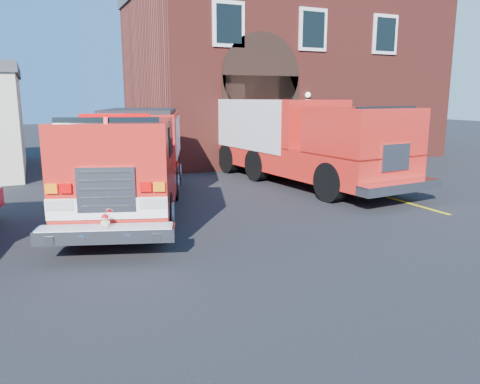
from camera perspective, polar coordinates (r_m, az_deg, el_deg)
name	(u,v)px	position (r m, az deg, el deg)	size (l,w,h in m)	color
ground	(218,239)	(10.51, -2.67, -5.76)	(100.00, 100.00, 0.00)	black
parking_stripe_near	(409,203)	(14.81, 19.94, -1.31)	(0.12, 3.00, 0.01)	#DFBC0B
parking_stripe_mid	(348,186)	(17.05, 13.00, 0.71)	(0.12, 3.00, 0.01)	#DFBC0B
parking_stripe_far	(303,174)	(19.49, 7.73, 2.23)	(0.12, 3.00, 0.01)	#DFBC0B
fire_station	(278,76)	(26.55, 4.60, 13.95)	(15.20, 10.20, 8.45)	maroon
fire_engine	(133,158)	(13.52, -12.86, 4.06)	(5.17, 9.28, 2.76)	black
secondary_truck	(300,138)	(17.34, 7.32, 6.56)	(3.82, 9.55, 3.02)	black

